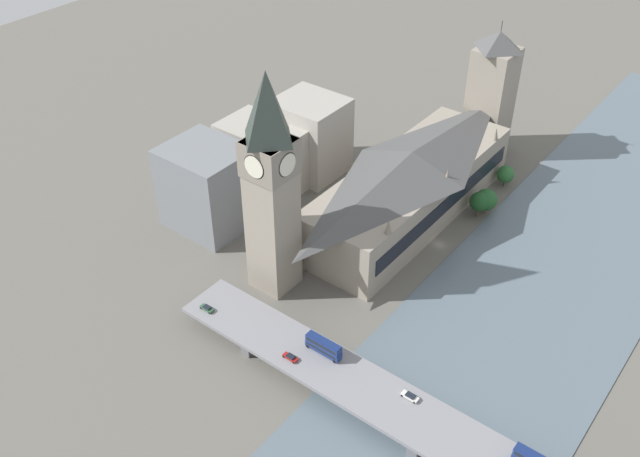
% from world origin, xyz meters
% --- Properties ---
extents(ground_plane, '(600.00, 600.00, 0.00)m').
position_xyz_m(ground_plane, '(0.00, 0.00, 0.00)').
color(ground_plane, '#605E56').
extents(river_water, '(63.26, 360.00, 0.30)m').
position_xyz_m(river_water, '(-37.63, 0.00, 0.15)').
color(river_water, slate).
rests_on(river_water, ground_plane).
extents(parliament_hall, '(30.25, 94.32, 26.52)m').
position_xyz_m(parliament_hall, '(17.89, -8.00, 13.16)').
color(parliament_hall, gray).
rests_on(parliament_hall, ground_plane).
extents(clock_tower, '(13.56, 13.56, 73.15)m').
position_xyz_m(clock_tower, '(31.66, 49.32, 38.44)').
color(clock_tower, gray).
rests_on(clock_tower, ground_plane).
extents(victoria_tower, '(15.16, 15.16, 54.80)m').
position_xyz_m(victoria_tower, '(17.95, -66.74, 25.40)').
color(victoria_tower, gray).
rests_on(victoria_tower, ground_plane).
extents(road_bridge, '(158.51, 16.75, 5.82)m').
position_xyz_m(road_bridge, '(-37.63, 71.87, 4.76)').
color(road_bridge, slate).
rests_on(road_bridge, ground_plane).
extents(double_decker_bus_rear, '(11.03, 2.62, 4.77)m').
position_xyz_m(double_decker_bus_rear, '(-2.45, 68.60, 8.44)').
color(double_decker_bus_rear, navy).
rests_on(double_decker_bus_rear, road_bridge).
extents(car_northbound_lead, '(4.38, 1.76, 1.40)m').
position_xyz_m(car_northbound_lead, '(35.13, 76.07, 6.52)').
color(car_northbound_lead, '#2D5638').
rests_on(car_northbound_lead, road_bridge).
extents(car_northbound_tail, '(4.76, 1.80, 1.38)m').
position_xyz_m(car_northbound_tail, '(-29.76, 67.59, 6.52)').
color(car_northbound_tail, silver).
rests_on(car_northbound_tail, road_bridge).
extents(car_southbound_mid, '(4.46, 1.74, 1.32)m').
position_xyz_m(car_southbound_mid, '(3.32, 75.95, 6.49)').
color(car_southbound_mid, maroon).
rests_on(car_southbound_mid, road_bridge).
extents(city_block_west, '(31.56, 20.79, 25.06)m').
position_xyz_m(city_block_west, '(72.11, 8.40, 12.53)').
color(city_block_west, '#A39E93').
rests_on(city_block_west, ground_plane).
extents(city_block_center, '(27.58, 24.02, 29.95)m').
position_xyz_m(city_block_center, '(71.26, 38.45, 14.98)').
color(city_block_center, slate).
rests_on(city_block_center, ground_plane).
extents(city_block_east, '(25.11, 22.86, 30.26)m').
position_xyz_m(city_block_east, '(64.83, -10.81, 15.13)').
color(city_block_east, '#A39E93').
rests_on(city_block_east, ground_plane).
extents(tree_embankment_near, '(7.98, 7.98, 9.87)m').
position_xyz_m(tree_embankment_near, '(-3.65, -26.19, 5.87)').
color(tree_embankment_near, brown).
rests_on(tree_embankment_near, ground_plane).
extents(tree_embankment_mid, '(7.02, 7.02, 9.94)m').
position_xyz_m(tree_embankment_mid, '(-2.57, -22.75, 6.40)').
color(tree_embankment_mid, brown).
rests_on(tree_embankment_mid, ground_plane).
extents(tree_embankment_far, '(6.73, 6.73, 8.31)m').
position_xyz_m(tree_embankment_far, '(-1.04, -47.44, 4.93)').
color(tree_embankment_far, brown).
rests_on(tree_embankment_far, ground_plane).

